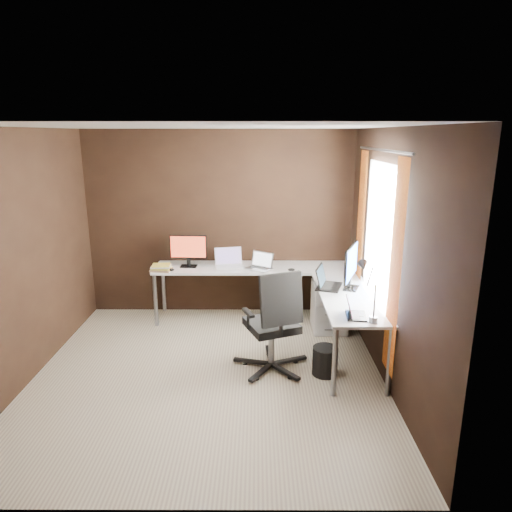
{
  "coord_description": "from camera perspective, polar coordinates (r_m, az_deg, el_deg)",
  "views": [
    {
      "loc": [
        0.51,
        -4.3,
        2.44
      ],
      "look_at": [
        0.49,
        0.95,
        1.02
      ],
      "focal_mm": 32.0,
      "sensor_mm": 36.0,
      "label": 1
    }
  ],
  "objects": [
    {
      "name": "monitor_right",
      "position": [
        5.23,
        11.78,
        -1.04
      ],
      "size": [
        0.26,
        0.58,
        0.51
      ],
      "rotation": [
        0.0,
        0.0,
        1.19
      ],
      "color": "black",
      "rests_on": "desk"
    },
    {
      "name": "book_stack",
      "position": [
        6.0,
        -11.77,
        -1.43
      ],
      "size": [
        0.28,
        0.23,
        0.08
      ],
      "rotation": [
        0.0,
        0.0,
        -0.03
      ],
      "color": "#8D6C4C",
      "rests_on": "desk"
    },
    {
      "name": "laptop_white",
      "position": [
        6.07,
        -3.39,
        -0.79
      ],
      "size": [
        0.41,
        0.33,
        0.24
      ],
      "rotation": [
        0.0,
        0.0,
        0.21
      ],
      "color": "white",
      "rests_on": "desk"
    },
    {
      "name": "desk",
      "position": [
        5.64,
        3.57,
        -3.17
      ],
      "size": [
        2.65,
        2.25,
        0.73
      ],
      "color": "white",
      "rests_on": "ground"
    },
    {
      "name": "wastebasket",
      "position": [
        4.92,
        8.61,
        -12.83
      ],
      "size": [
        0.34,
        0.34,
        0.3
      ],
      "primitive_type": "cylinder",
      "rotation": [
        0.0,
        0.0,
        -0.35
      ],
      "color": "black",
      "rests_on": "ground"
    },
    {
      "name": "monitor_left",
      "position": [
        6.06,
        -8.46,
        0.88
      ],
      "size": [
        0.49,
        0.15,
        0.43
      ],
      "rotation": [
        0.0,
        0.0,
        -0.04
      ],
      "color": "black",
      "rests_on": "desk"
    },
    {
      "name": "mouse_corner",
      "position": [
        5.87,
        4.45,
        -1.72
      ],
      "size": [
        0.1,
        0.06,
        0.04
      ],
      "primitive_type": "ellipsoid",
      "rotation": [
        0.0,
        0.0,
        -0.07
      ],
      "color": "black",
      "rests_on": "desk"
    },
    {
      "name": "laptop_black_small",
      "position": [
        4.52,
        12.1,
        -6.91
      ],
      "size": [
        0.22,
        0.28,
        0.18
      ],
      "rotation": [
        0.0,
        0.0,
        1.47
      ],
      "color": "black",
      "rests_on": "desk"
    },
    {
      "name": "office_chair",
      "position": [
        4.88,
        2.14,
        -10.57
      ],
      "size": [
        0.63,
        0.67,
        1.12
      ],
      "rotation": [
        0.0,
        0.0,
        0.38
      ],
      "color": "black",
      "rests_on": "ground"
    },
    {
      "name": "laptop_silver",
      "position": [
        5.95,
        0.51,
        -1.15
      ],
      "size": [
        0.39,
        0.37,
        0.22
      ],
      "rotation": [
        0.0,
        0.0,
        -0.59
      ],
      "color": "silver",
      "rests_on": "desk"
    },
    {
      "name": "laptop_black_big",
      "position": [
        5.31,
        8.76,
        -3.29
      ],
      "size": [
        0.36,
        0.43,
        0.24
      ],
      "rotation": [
        0.0,
        0.0,
        1.25
      ],
      "color": "black",
      "rests_on": "desk"
    },
    {
      "name": "desk_lamp",
      "position": [
        4.36,
        13.71,
        -3.31
      ],
      "size": [
        0.19,
        0.22,
        0.58
      ],
      "rotation": [
        0.0,
        0.0,
        0.28
      ],
      "color": "slate",
      "rests_on": "desk"
    },
    {
      "name": "drawer_pedestal",
      "position": [
        5.93,
        9.14,
        -6.28
      ],
      "size": [
        0.42,
        0.5,
        0.6
      ],
      "primitive_type": "cube",
      "color": "white",
      "rests_on": "ground"
    },
    {
      "name": "room",
      "position": [
        4.53,
        -1.94,
        0.18
      ],
      "size": [
        3.6,
        3.6,
        2.5
      ],
      "color": "beige",
      "rests_on": "ground"
    },
    {
      "name": "mouse_left",
      "position": [
        5.96,
        -10.59,
        -1.69
      ],
      "size": [
        0.09,
        0.06,
        0.04
      ],
      "primitive_type": "ellipsoid",
      "rotation": [
        0.0,
        0.0,
        -0.01
      ],
      "color": "black",
      "rests_on": "desk"
    }
  ]
}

